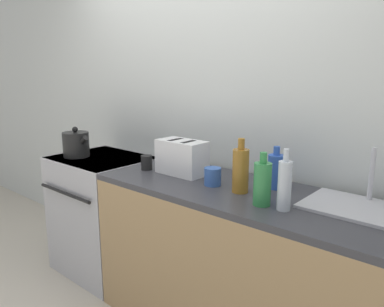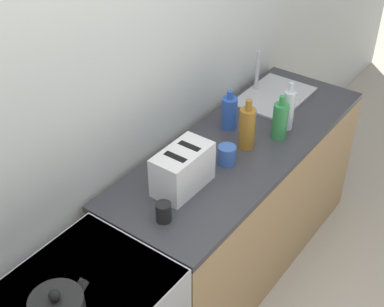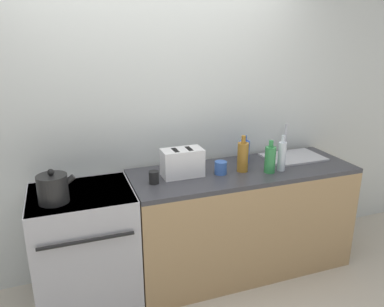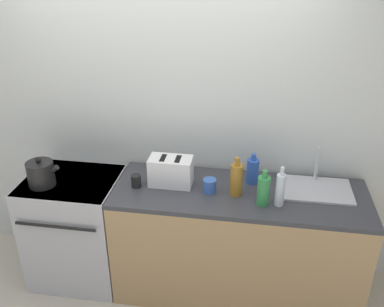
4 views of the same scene
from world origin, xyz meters
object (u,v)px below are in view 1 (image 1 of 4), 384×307
Objects in this scene: kettle at (76,144)px; cup_blue at (213,176)px; toaster at (182,157)px; bottle_blue at (276,171)px; bottle_clear at (285,185)px; cup_black at (147,163)px; bottle_amber at (241,170)px; stove at (104,213)px; bottle_green at (262,183)px.

kettle reaches higher than cup_blue.
kettle is 0.78× the size of toaster.
kettle is 1.04× the size of bottle_blue.
cup_black is (-1.04, 0.08, -0.08)m from bottle_clear.
bottle_amber is at bearing 0.71° from cup_black.
kettle reaches higher than stove.
kettle is 0.96m from toaster.
bottle_blue is at bearing 7.39° from stove.
bottle_clear is at bearing -54.90° from bottle_blue.
bottle_clear is at bearing 4.44° from bottle_green.
cup_blue is (1.07, -0.01, 0.50)m from stove.
bottle_clear is 3.07× the size of cup_black.
kettle is at bearing -179.85° from bottle_clear.
kettle is at bearing -149.02° from stove.
bottle_green reaches higher than cup_blue.
stove is 3.10× the size of bottle_amber.
cup_blue is at bearing 4.44° from kettle.
toaster is 0.81m from bottle_clear.
toaster is at bearing 172.07° from bottle_amber.
bottle_amber is 0.20m from cup_blue.
bottle_amber is at bearing -7.93° from toaster.
cup_black is at bearing -162.69° from toaster.
bottle_amber is 2.88× the size of cup_blue.
cup_blue is (1.24, 0.10, -0.04)m from kettle.
kettle reaches higher than toaster.
toaster is 3.09× the size of cup_blue.
cup_black reaches higher than stove.
bottle_green is (1.45, -0.11, 0.56)m from stove.
bottle_amber is 0.22m from bottle_green.
toaster is at bearing 17.31° from cup_black.
bottle_green is (0.68, -0.17, 0.00)m from toaster.
toaster is (0.77, 0.06, 0.55)m from stove.
bottle_green is at bearing -13.75° from toaster.
bottle_green reaches higher than kettle.
kettle is 0.94× the size of bottle_green.
bottle_amber reaches higher than cup_blue.
bottle_blue is 0.87m from cup_black.
bottle_green is at bearing -27.17° from bottle_amber.
kettle is 2.41× the size of cup_blue.
bottle_green is 0.90× the size of bottle_clear.
bottle_clear reaches higher than bottle_blue.
bottle_green reaches higher than stove.
bottle_clear is 1.04m from cup_black.
bottle_amber is 0.22m from bottle_blue.
stove is at bearing -172.61° from bottle_blue.
stove is 1.18m from cup_blue.
toaster is 1.07× the size of bottle_amber.
bottle_amber is at bearing -0.35° from stove.
bottle_green is (0.19, -0.10, -0.01)m from bottle_amber.
toaster is at bearing 166.25° from bottle_green.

